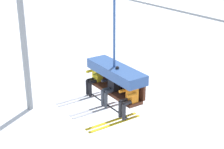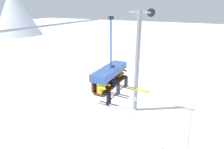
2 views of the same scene
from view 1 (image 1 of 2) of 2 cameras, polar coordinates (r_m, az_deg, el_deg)
The scene contains 5 objects.
lift_tower_near at distance 19.64m, azimuth -14.55°, elevation 5.76°, with size 0.36×1.88×8.28m.
chairlift_chair at distance 10.34m, azimuth 0.70°, elevation -0.07°, with size 2.27×0.74×3.29m.
skier_yellow at distance 11.06m, azimuth -2.98°, elevation -0.33°, with size 0.46×1.70×1.23m.
skier_black at distance 10.34m, azimuth -0.28°, elevation -1.82°, with size 0.48×1.70×1.34m.
skier_orange at distance 9.66m, azimuth 2.74°, elevation -3.75°, with size 0.46×1.70×1.23m.
Camera 1 is at (9.23, -6.21, 9.50)m, focal length 55.00 mm.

